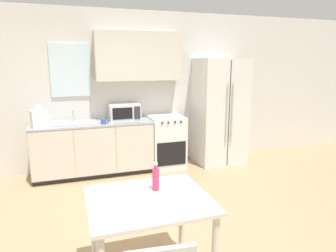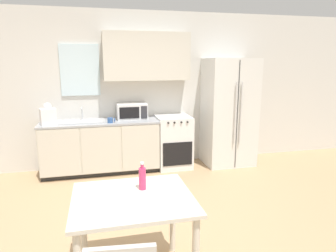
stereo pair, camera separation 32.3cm
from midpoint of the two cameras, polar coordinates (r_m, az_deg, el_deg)
The scene contains 11 objects.
ground_plane at distance 3.56m, azimuth -0.17°, elevation -18.98°, with size 12.00×12.00×0.00m, color tan.
wall_back at distance 5.29m, azimuth -5.36°, elevation 7.78°, with size 12.00×0.38×2.70m.
kitchen_counter at distance 5.13m, azimuth -10.86°, elevation -3.89°, with size 1.92×0.61×0.88m.
oven_range at distance 5.31m, azimuth 2.75°, elevation -3.01°, with size 0.59×0.62×0.91m.
refrigerator at distance 5.53m, azimuth 13.14°, elevation 2.55°, with size 0.86×0.73×1.90m.
kitchen_sink at distance 5.03m, azimuth -14.28°, elevation 0.90°, with size 0.70×0.40×0.22m.
microwave at distance 5.15m, azimuth -5.10°, elevation 2.82°, with size 0.51×0.34×0.26m.
coffee_mug at distance 4.86m, azimuth -9.01°, elevation 1.08°, with size 0.12×0.09×0.08m.
grocery_bag_0 at distance 4.91m, azimuth -20.16°, elevation 1.89°, with size 0.27×0.25×0.35m.
dining_table at distance 2.52m, azimuth -2.87°, elevation -16.03°, with size 0.96×0.82×0.78m.
drink_bottle at distance 2.56m, azimuth -1.27°, elevation -9.91°, with size 0.06×0.06×0.24m.
Camera 2 is at (-0.54, -3.01, 1.84)m, focal length 32.00 mm.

